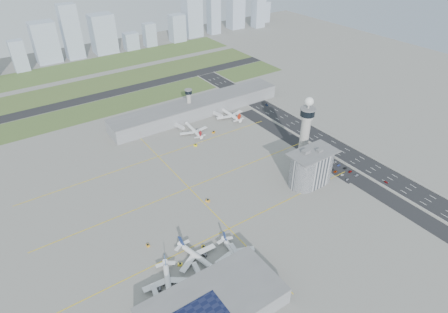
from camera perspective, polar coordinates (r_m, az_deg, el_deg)
ground at (r=322.81m, az=3.53°, el=-5.04°), size 1000.00×1000.00×0.00m
grass_strip_0 at (r=487.41m, az=-14.88°, el=7.94°), size 480.00×50.00×0.08m
grass_strip_1 at (r=553.64m, az=-17.80°, el=10.54°), size 480.00×60.00×0.08m
grass_strip_2 at (r=626.47m, az=-20.26°, el=12.68°), size 480.00×70.00×0.08m
runway at (r=519.78m, az=-16.41°, el=9.31°), size 480.00×22.00×0.10m
highway at (r=392.47m, az=16.99°, el=1.08°), size 28.00×500.00×0.10m
barrier_left at (r=382.53m, az=15.63°, el=0.52°), size 0.60×500.00×1.20m
barrier_right at (r=402.10m, az=18.30°, el=1.74°), size 0.60×500.00×1.20m
landside_road at (r=370.28m, az=15.62°, el=-0.76°), size 18.00×260.00×0.08m
parking_lot at (r=362.99m, az=16.79°, el=-1.73°), size 20.00×44.00×0.10m
taxiway_line_h_0 at (r=286.60m, az=0.77°, el=-10.94°), size 260.00×0.60×0.01m
taxiway_line_h_1 at (r=325.26m, az=-5.34°, el=-4.80°), size 260.00×0.60×0.01m
taxiway_line_h_2 at (r=369.67m, az=-9.98°, el=-0.01°), size 260.00×0.60×0.01m
taxiway_line_v at (r=325.26m, az=-5.34°, el=-4.80°), size 0.60×260.00×0.01m
control_tower at (r=350.36m, az=12.34°, el=4.40°), size 14.00×14.00×64.50m
secondary_tower at (r=434.91m, az=-5.38°, el=8.54°), size 8.60×8.60×31.90m
admin_building at (r=330.74m, az=13.13°, el=-1.63°), size 42.00×24.00×33.50m
terminal_pier at (r=442.39m, az=-4.04°, el=7.49°), size 210.00×32.00×15.80m
near_terminal at (r=236.16m, az=-1.68°, el=-21.75°), size 84.00×42.00×13.00m
airplane_near_a at (r=249.88m, az=-8.55°, el=-18.36°), size 44.41×47.71×10.78m
airplane_near_b at (r=262.20m, az=-3.99°, el=-14.74°), size 40.31×44.50×10.63m
airplane_near_c at (r=263.48m, az=1.76°, el=-14.42°), size 34.46×39.27×10.13m
airplane_far_a at (r=403.10m, az=-4.69°, el=4.31°), size 35.50×40.70×10.66m
airplane_far_b at (r=434.35m, az=0.85°, el=6.76°), size 35.97×42.26×11.79m
jet_bridge_near_0 at (r=243.98m, az=-9.85°, el=-21.32°), size 5.39×14.31×5.70m
jet_bridge_near_1 at (r=251.40m, az=-3.40°, el=-18.41°), size 5.39×14.31×5.70m
jet_bridge_near_2 at (r=262.06m, az=2.40°, el=-15.51°), size 5.39×14.31×5.70m
jet_bridge_far_0 at (r=416.16m, az=-7.37°, el=4.74°), size 5.39×14.31×5.70m
jet_bridge_far_1 at (r=437.97m, az=-1.58°, el=6.54°), size 5.39×14.31×5.70m
tug_0 at (r=279.11m, az=-11.54°, el=-13.11°), size 1.90×2.75×1.59m
tug_1 at (r=263.81m, az=-6.70°, el=-16.00°), size 3.76×3.43×1.81m
tug_2 at (r=272.64m, az=-3.15°, el=-13.64°), size 3.25×3.88×1.93m
tug_3 at (r=309.64m, az=-2.49°, el=-6.72°), size 3.80×4.01×1.92m
tug_4 at (r=381.42m, az=-4.37°, el=1.75°), size 3.91×3.83×1.89m
tug_5 at (r=403.59m, az=-1.59°, el=3.75°), size 4.15×3.85×1.99m
car_lot_0 at (r=350.40m, az=18.28°, el=-3.32°), size 3.61×1.78×1.18m
car_lot_1 at (r=354.77m, az=17.57°, el=-2.69°), size 3.41×1.57×1.08m
car_lot_2 at (r=357.42m, az=16.63°, el=-2.20°), size 4.41×2.42×1.17m
car_lot_3 at (r=358.91m, az=16.07°, el=-1.92°), size 4.74×2.40×1.32m
car_lot_4 at (r=364.22m, az=15.29°, el=-1.21°), size 3.89×1.78×1.29m
car_lot_5 at (r=366.72m, az=14.32°, el=-0.79°), size 4.17×2.03×1.32m
car_lot_6 at (r=358.33m, az=19.54°, el=-2.70°), size 4.52×2.35×1.22m
car_lot_7 at (r=361.41m, az=18.68°, el=-2.18°), size 4.38×2.24×1.22m
car_lot_8 at (r=364.54m, az=17.97°, el=-1.70°), size 3.67×1.57×1.23m
car_lot_9 at (r=366.92m, az=17.10°, el=-1.27°), size 3.88×1.91×1.23m
car_lot_10 at (r=370.13m, az=16.51°, el=-0.83°), size 4.63×2.21×1.27m
car_lot_11 at (r=376.05m, az=15.21°, el=-0.02°), size 4.00×1.85×1.13m
car_hw_0 at (r=359.11m, az=23.47°, el=-3.60°), size 1.40×3.48×1.18m
car_hw_1 at (r=413.59m, az=12.71°, el=3.61°), size 1.65×3.75×1.20m
car_hw_2 at (r=467.22m, az=6.51°, el=7.83°), size 2.85×4.99×1.31m
car_hw_4 at (r=503.27m, az=0.87°, el=9.97°), size 1.53×3.62×1.22m
skyline_bldg_6 at (r=642.62m, az=-28.80°, el=13.30°), size 20.04×16.03×45.20m
skyline_bldg_7 at (r=663.82m, az=-25.58°, el=15.43°), size 35.76×28.61×61.22m
skyline_bldg_8 at (r=663.24m, az=-22.29°, el=17.18°), size 26.33×21.06×83.39m
skyline_bldg_9 at (r=678.74m, az=-17.96°, el=17.38°), size 36.96×29.57×62.11m
skyline_bldg_10 at (r=688.57m, az=-13.99°, el=16.70°), size 23.01×18.41×27.75m
skyline_bldg_11 at (r=699.39m, az=-11.28°, el=17.75°), size 20.22×16.18×38.97m
skyline_bldg_12 at (r=718.98m, az=-7.15°, el=18.85°), size 26.14×20.92×46.89m
skyline_bldg_13 at (r=743.51m, az=-4.89°, el=20.82°), size 32.26×25.81×81.20m
skyline_bldg_14 at (r=761.19m, az=-1.57°, el=20.73°), size 21.59×17.28×68.75m
skyline_bldg_15 at (r=801.32m, az=1.78°, el=21.17°), size 30.25×24.20×63.40m
skyline_bldg_16 at (r=810.93m, az=5.28°, el=21.50°), size 23.04×18.43×71.56m
skyline_bldg_17 at (r=857.52m, az=6.04°, el=21.06°), size 22.64×18.11×41.06m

